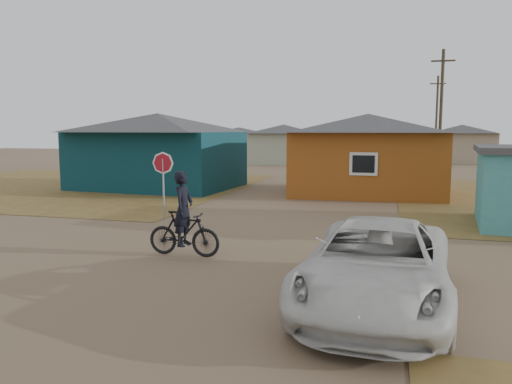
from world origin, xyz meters
The scene contains 12 objects.
ground centered at (0.00, 0.00, 0.00)m, with size 120.00×120.00×0.00m, color brown.
grass_nw centered at (-14.00, 13.00, 0.01)m, with size 20.00×18.00×0.00m, color brown.
house_teal centered at (-8.50, 13.50, 2.05)m, with size 8.93×7.08×4.00m.
house_yellow centered at (2.50, 14.00, 2.00)m, with size 7.72×6.76×3.90m.
house_pale_west centered at (-6.00, 34.00, 1.86)m, with size 7.04×6.15×3.60m.
house_beige_east centered at (10.00, 40.00, 1.86)m, with size 6.95×6.05×3.60m.
house_pale_north centered at (-14.00, 46.00, 1.75)m, with size 6.28×5.81×3.40m.
utility_pole_near centered at (6.50, 22.00, 4.14)m, with size 1.40×0.20×8.00m.
utility_pole_far centered at (7.50, 38.00, 4.14)m, with size 1.40×0.20×8.00m.
stop_sign centered at (-3.97, 4.70, 1.75)m, with size 0.74×0.30×2.37m.
cyclist centered at (-1.24, 0.18, 0.77)m, with size 1.88×0.68×2.12m.
vehicle centered at (3.49, -2.23, 0.75)m, with size 2.48×5.37×1.49m, color silver.
Camera 1 is at (3.70, -11.08, 3.13)m, focal length 35.00 mm.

